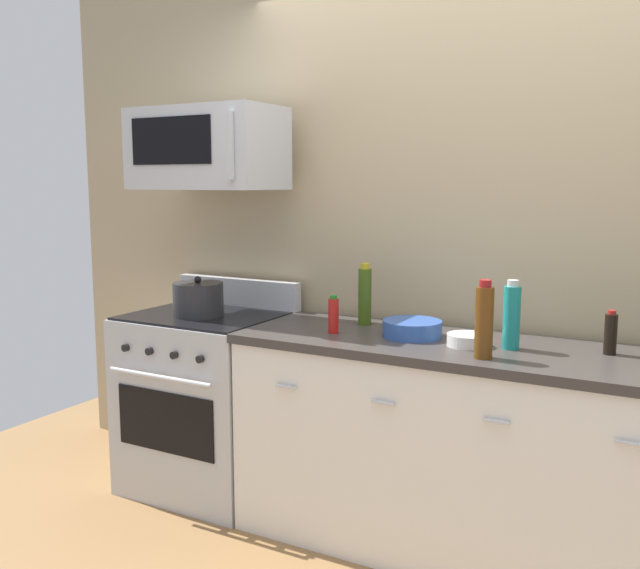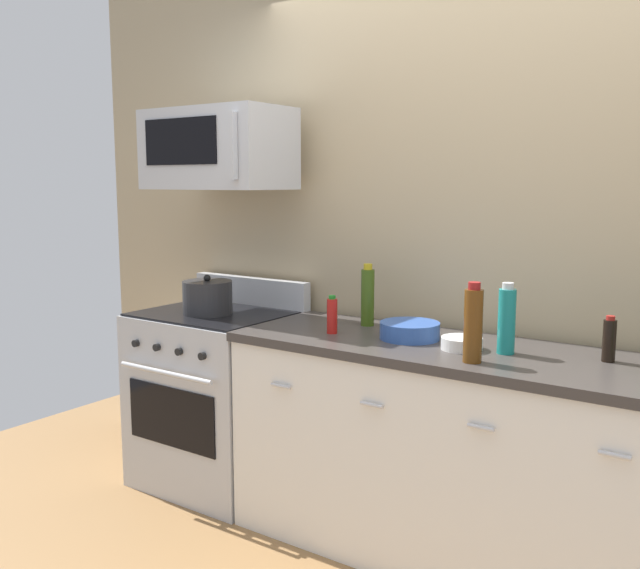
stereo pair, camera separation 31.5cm
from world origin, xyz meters
TOP-DOWN VIEW (x-y plane):
  - ground_plane at (0.00, 0.00)m, footprint 6.06×6.06m
  - back_wall at (0.00, 0.41)m, footprint 5.05×0.10m
  - counter_unit at (0.00, -0.00)m, footprint 1.96×0.66m
  - range_oven at (-1.36, 0.00)m, footprint 0.76×0.69m
  - microwave at (-1.36, 0.05)m, footprint 0.74×0.44m
  - bottle_sparkling_teal at (0.19, 0.01)m, footprint 0.07×0.07m
  - bottle_hot_sauce_red at (-0.58, -0.07)m, footprint 0.05×0.05m
  - bottle_olive_oil at (-0.54, 0.16)m, footprint 0.06×0.06m
  - bottle_soy_sauce_dark at (0.55, 0.10)m, footprint 0.05×0.05m
  - bottle_wine_amber at (0.13, -0.20)m, footprint 0.07×0.07m
  - bowl_blue_mixing at (-0.24, 0.02)m, footprint 0.26×0.26m
  - bowl_white_ceramic at (0.02, -0.03)m, footprint 0.17×0.17m
  - stockpot at (-1.36, -0.05)m, footprint 0.25×0.25m

SIDE VIEW (x-z plane):
  - ground_plane at x=0.00m, z-range 0.00..0.00m
  - counter_unit at x=0.00m, z-range 0.00..0.92m
  - range_oven at x=-1.36m, z-range -0.07..1.00m
  - bowl_white_ceramic at x=0.02m, z-range 0.92..0.97m
  - bowl_blue_mixing at x=-0.24m, z-range 0.92..1.00m
  - bottle_hot_sauce_red at x=-0.58m, z-range 0.92..1.09m
  - bottle_soy_sauce_dark at x=0.55m, z-range 0.92..1.09m
  - stockpot at x=-1.36m, z-range 0.91..1.11m
  - bottle_sparkling_teal at x=0.19m, z-range 0.91..1.19m
  - bottle_olive_oil at x=-0.54m, z-range 0.91..1.20m
  - bottle_wine_amber at x=0.13m, z-range 0.91..1.21m
  - back_wall at x=0.00m, z-range 0.00..2.70m
  - microwave at x=-1.36m, z-range 1.55..1.95m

